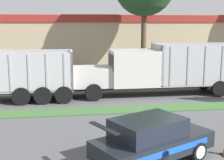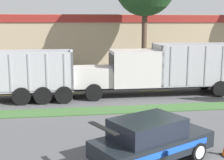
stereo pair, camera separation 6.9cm
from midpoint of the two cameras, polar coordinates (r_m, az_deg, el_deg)
grass_verge at (r=17.85m, az=4.10°, el=-5.33°), size 120.00×1.51×0.06m
centre_line_3 at (r=22.50m, az=-19.57°, el=-2.71°), size 2.40×0.14×0.01m
centre_line_4 at (r=22.09m, az=-5.69°, el=-2.39°), size 2.40×0.14×0.01m
centre_line_5 at (r=22.98m, az=7.89°, el=-1.94°), size 2.40×0.14×0.01m
dump_truck_mid at (r=21.31m, az=6.06°, el=1.60°), size 11.64×2.78×3.52m
rally_car at (r=11.20m, az=7.06°, el=-10.66°), size 4.75×3.62×1.65m
store_building_backdrop at (r=40.59m, az=5.23°, el=7.51°), size 34.84×12.10×5.80m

